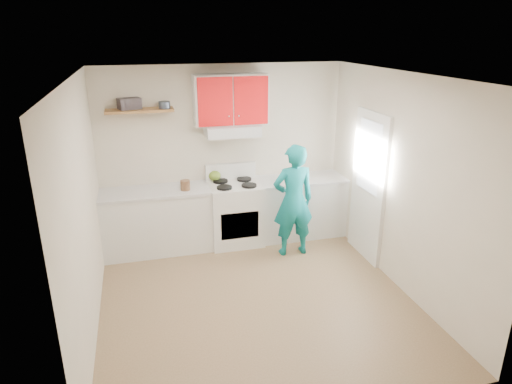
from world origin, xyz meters
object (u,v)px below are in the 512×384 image
object	(u,v)px
tin	(164,105)
kettle	(215,176)
person	(293,201)
crock	(185,186)
stove	(235,213)

from	to	relation	value
tin	kettle	xyz separation A→B (m)	(0.67, 0.09, -1.09)
person	kettle	bearing A→B (deg)	-40.20
crock	person	bearing A→B (deg)	-19.25
stove	crock	bearing A→B (deg)	-174.37
stove	person	distance (m)	0.97
tin	crock	xyz separation A→B (m)	(0.20, -0.22, -1.10)
stove	crock	xyz separation A→B (m)	(-0.72, -0.07, 0.52)
stove	tin	xyz separation A→B (m)	(-0.92, 0.15, 1.63)
tin	person	world-z (taller)	tin
stove	tin	size ratio (longest dim) A/B	5.91
stove	person	xyz separation A→B (m)	(0.71, -0.57, 0.34)
tin	kettle	distance (m)	1.28
kettle	crock	bearing A→B (deg)	-155.36
tin	stove	bearing A→B (deg)	-8.96
tin	crock	size ratio (longest dim) A/B	0.96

